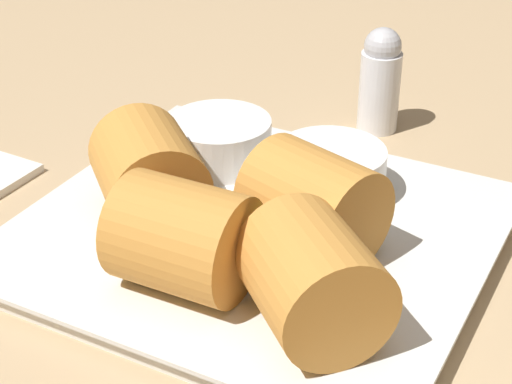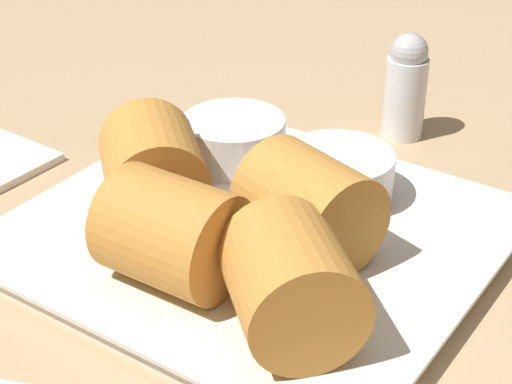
{
  "view_description": "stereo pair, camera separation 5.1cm",
  "coord_description": "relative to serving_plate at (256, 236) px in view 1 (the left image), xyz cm",
  "views": [
    {
      "loc": [
        20.63,
        -37.69,
        32.73
      ],
      "look_at": [
        -0.64,
        2.48,
        6.04
      ],
      "focal_mm": 60.0,
      "sensor_mm": 36.0,
      "label": 1
    },
    {
      "loc": [
        24.98,
        -35.07,
        32.73
      ],
      "look_at": [
        -0.64,
        2.48,
        6.04
      ],
      "focal_mm": 60.0,
      "sensor_mm": 36.0,
      "label": 2
    }
  ],
  "objects": [
    {
      "name": "roll_front_left",
      "position": [
        -6.98,
        -1.55,
        3.92
      ],
      "size": [
        9.56,
        9.51,
        6.36
      ],
      "color": "#C68438",
      "rests_on": "serving_plate"
    },
    {
      "name": "roll_back_right",
      "position": [
        -1.23,
        -7.24,
        3.92
      ],
      "size": [
        8.31,
        6.48,
        6.36
      ],
      "color": "#C68438",
      "rests_on": "serving_plate"
    },
    {
      "name": "salt_shaker",
      "position": [
        1.04,
        19.74,
        3.5
      ],
      "size": [
        3.25,
        3.25,
        8.52
      ],
      "color": "silver",
      "rests_on": "table_surface"
    },
    {
      "name": "roll_front_right",
      "position": [
        3.62,
        -0.35,
        3.92
      ],
      "size": [
        8.93,
        8.22,
        6.36
      ],
      "color": "#C68438",
      "rests_on": "serving_plate"
    },
    {
      "name": "roll_back_left",
      "position": [
        6.92,
        -7.12,
        3.92
      ],
      "size": [
        9.56,
        9.5,
        6.36
      ],
      "color": "#C68438",
      "rests_on": "serving_plate"
    },
    {
      "name": "table_surface",
      "position": [
        0.64,
        -2.48,
        -1.76
      ],
      "size": [
        180.0,
        140.0,
        2.0
      ],
      "color": "tan",
      "rests_on": "ground"
    },
    {
      "name": "dipping_bowl_far",
      "position": [
        -6.41,
        6.57,
        2.48
      ],
      "size": [
        7.39,
        7.39,
        3.2
      ],
      "color": "white",
      "rests_on": "serving_plate"
    },
    {
      "name": "serving_plate",
      "position": [
        0.0,
        0.0,
        0.0
      ],
      "size": [
        28.63,
        26.42,
        1.5
      ],
      "color": "silver",
      "rests_on": "table_surface"
    },
    {
      "name": "dipping_bowl_near",
      "position": [
        2.34,
        6.18,
        2.48
      ],
      "size": [
        7.39,
        7.39,
        3.2
      ],
      "color": "white",
      "rests_on": "serving_plate"
    }
  ]
}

